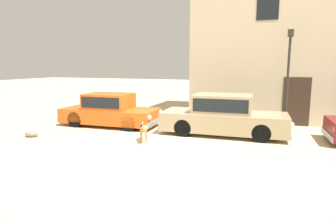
{
  "coord_description": "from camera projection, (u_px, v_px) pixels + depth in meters",
  "views": [
    {
      "loc": [
        4.31,
        -9.52,
        2.6
      ],
      "look_at": [
        0.77,
        0.2,
        0.9
      ],
      "focal_mm": 30.52,
      "sensor_mm": 36.0,
      "label": 1
    }
  ],
  "objects": [
    {
      "name": "ground_plane",
      "position": [
        147.0,
        135.0,
        10.71
      ],
      "size": [
        80.0,
        80.0,
        0.0
      ],
      "primitive_type": "plane",
      "color": "#CCB78E"
    },
    {
      "name": "street_lamp",
      "position": [
        288.0,
        67.0,
        11.44
      ],
      "size": [
        0.22,
        0.22,
        3.99
      ],
      "color": "#2D2B28",
      "rests_on": "ground_plane"
    },
    {
      "name": "stray_dog_spotted",
      "position": [
        144.0,
        129.0,
        9.73
      ],
      "size": [
        0.6,
        0.96,
        0.69
      ],
      "rotation": [
        0.0,
        0.0,
        5.23
      ],
      "color": "tan",
      "rests_on": "ground_plane"
    },
    {
      "name": "parked_sedan_second",
      "position": [
        223.0,
        115.0,
        10.75
      ],
      "size": [
        4.79,
        1.9,
        1.52
      ],
      "rotation": [
        0.0,
        0.0,
        0.04
      ],
      "color": "tan",
      "rests_on": "ground_plane"
    },
    {
      "name": "rubble_pile",
      "position": [
        32.0,
        134.0,
        10.47
      ],
      "size": [
        0.57,
        0.46,
        0.23
      ],
      "primitive_type": "ellipsoid",
      "rotation": [
        0.0,
        0.0,
        0.19
      ],
      "color": "gray",
      "rests_on": "ground_plane"
    },
    {
      "name": "parked_sedan_nearest",
      "position": [
        110.0,
        110.0,
        12.36
      ],
      "size": [
        4.34,
        1.86,
        1.4
      ],
      "rotation": [
        0.0,
        0.0,
        0.04
      ],
      "color": "#D15619",
      "rests_on": "ground_plane"
    }
  ]
}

